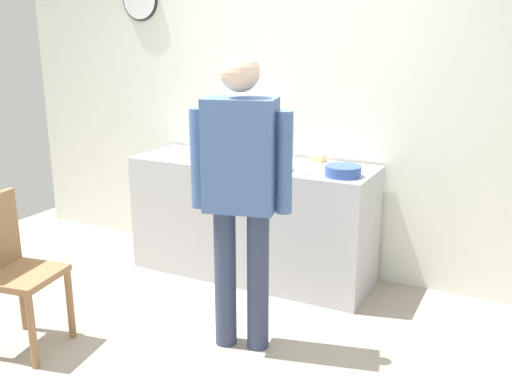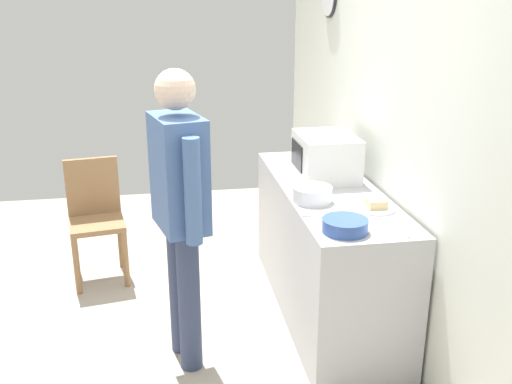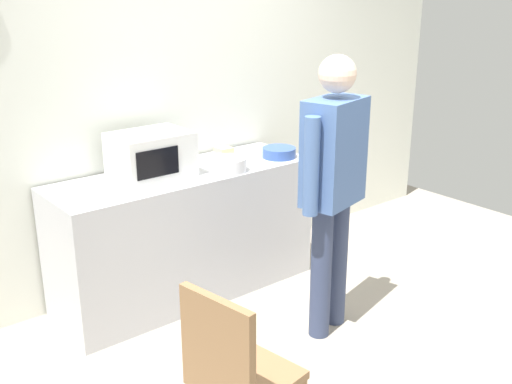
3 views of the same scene
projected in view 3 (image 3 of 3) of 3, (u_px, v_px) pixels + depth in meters
ground_plane at (333, 352)px, 3.75m from camera, size 6.00×6.00×0.00m
back_wall at (182, 103)px, 4.50m from camera, size 5.40×0.13×2.60m
kitchen_counter at (186, 233)px, 4.34m from camera, size 1.87×0.62×0.91m
microwave at (151, 155)px, 4.04m from camera, size 0.50×0.39×0.30m
sandwich_plate at (224, 153)px, 4.58m from camera, size 0.23×0.23×0.07m
salad_bowl at (229, 165)px, 4.20m from camera, size 0.24×0.24×0.09m
cereal_bowl at (279, 152)px, 4.54m from camera, size 0.25×0.25×0.07m
fork_utensil at (262, 165)px, 4.34m from camera, size 0.06×0.17×0.01m
spoon_utensil at (257, 146)px, 4.83m from camera, size 0.16×0.09×0.01m
person_standing at (333, 177)px, 3.68m from camera, size 0.58×0.33×1.76m
wooden_chair at (235, 374)px, 2.67m from camera, size 0.46×0.46×0.94m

